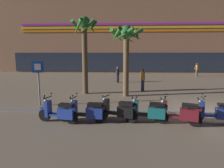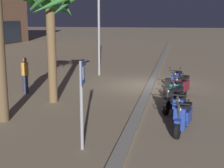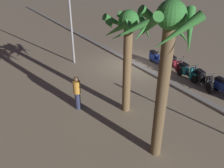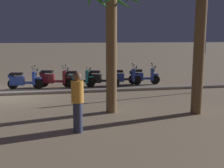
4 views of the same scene
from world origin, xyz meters
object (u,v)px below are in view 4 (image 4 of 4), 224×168
Objects in this scene: crossing_sign at (200,61)px; scooter_black_gap_after_mid at (100,78)px; pedestrian_window_shopping at (78,101)px; scooter_blue_mid_centre at (142,76)px; scooter_blue_lead_nearest at (23,80)px; palm_tree_near_sign at (112,11)px; scooter_maroon_tail_end at (53,78)px; scooter_blue_second_in_line at (123,77)px; scooter_teal_far_back at (76,79)px.

scooter_black_gap_after_mid is at bearing -28.01° from crossing_sign.
pedestrian_window_shopping reaches higher than scooter_black_gap_after_mid.
scooter_blue_mid_centre reaches higher than scooter_black_gap_after_mid.
scooter_blue_lead_nearest is 7.32m from pedestrian_window_shopping.
crossing_sign reaches higher than pedestrian_window_shopping.
crossing_sign is 5.78m from palm_tree_near_sign.
scooter_blue_lead_nearest is 6.92m from palm_tree_near_sign.
scooter_blue_second_in_line is at bearing 178.84° from scooter_maroon_tail_end.
pedestrian_window_shopping is at bearing 108.26° from scooter_blue_lead_nearest.
scooter_maroon_tail_end reaches higher than scooter_black_gap_after_mid.
scooter_maroon_tail_end is (1.19, -0.20, 0.01)m from scooter_teal_far_back.
crossing_sign reaches higher than scooter_teal_far_back.
scooter_blue_second_in_line is 0.74× the size of crossing_sign.
crossing_sign is (-5.63, 2.43, 1.05)m from scooter_teal_far_back.
crossing_sign is at bearing -150.35° from palm_tree_near_sign.
palm_tree_near_sign is at bearing 125.23° from scooter_blue_lead_nearest.
palm_tree_near_sign is at bearing 63.07° from scooter_blue_mid_centre.
pedestrian_window_shopping reaches higher than scooter_teal_far_back.
scooter_teal_far_back is 0.72× the size of crossing_sign.
scooter_blue_lead_nearest reaches higher than scooter_teal_far_back.
scooter_black_gap_after_mid is 5.09m from crossing_sign.
scooter_black_gap_after_mid is at bearing -93.75° from palm_tree_near_sign.
crossing_sign is at bearing 156.67° from scooter_teal_far_back.
scooter_teal_far_back is 7.00m from pedestrian_window_shopping.
crossing_sign is 1.43× the size of pedestrian_window_shopping.
crossing_sign is (-6.82, 2.62, 1.04)m from scooter_maroon_tail_end.
scooter_maroon_tail_end is 0.74× the size of crossing_sign.
pedestrian_window_shopping is at bearing 86.72° from scooter_teal_far_back.
crossing_sign reaches higher than scooter_black_gap_after_mid.
scooter_blue_second_in_line reaches higher than scooter_black_gap_after_mid.
scooter_teal_far_back is 1.02× the size of pedestrian_window_shopping.
pedestrian_window_shopping is (1.63, 6.88, 0.44)m from scooter_black_gap_after_mid.
scooter_black_gap_after_mid is at bearing -103.33° from pedestrian_window_shopping.
palm_tree_near_sign is (2.72, 5.35, 3.02)m from scooter_blue_mid_centre.
scooter_blue_mid_centre is 4.81m from scooter_maroon_tail_end.
scooter_teal_far_back is at bearing -179.29° from scooter_blue_lead_nearest.
scooter_teal_far_back is 1.21m from scooter_maroon_tail_end.
scooter_maroon_tail_end is at bearing -1.16° from scooter_blue_second_in_line.
scooter_teal_far_back is (3.62, 0.23, 0.01)m from scooter_blue_mid_centre.
scooter_black_gap_after_mid is 1.02× the size of pedestrian_window_shopping.
scooter_maroon_tail_end is 6.45m from palm_tree_near_sign.
pedestrian_window_shopping is at bearing 54.96° from palm_tree_near_sign.
scooter_blue_second_in_line is (1.11, 0.11, 0.00)m from scooter_blue_mid_centre.
scooter_blue_second_in_line is 1.03× the size of scooter_black_gap_after_mid.
scooter_blue_mid_centre is at bearing -119.15° from pedestrian_window_shopping.
scooter_teal_far_back is 0.38× the size of palm_tree_near_sign.
pedestrian_window_shopping is at bearing 76.67° from scooter_black_gap_after_mid.
scooter_black_gap_after_mid and scooter_teal_far_back have the same top height.
pedestrian_window_shopping is (2.90, 7.09, 0.44)m from scooter_blue_second_in_line.
scooter_teal_far_back is (1.23, -0.09, -0.00)m from scooter_black_gap_after_mid.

